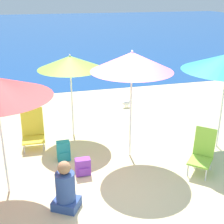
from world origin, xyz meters
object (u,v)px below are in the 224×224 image
beach_chair_yellow (33,129)px  person_seated_near (66,189)px  backpack_teal (63,151)px  beach_umbrella_pink (132,62)px  beach_umbrella_lime (70,63)px  beach_chair_lime (203,151)px  seagull (127,103)px  backpack_purple (83,167)px

beach_chair_yellow → person_seated_near: bearing=-78.0°
beach_chair_yellow → backpack_teal: beach_chair_yellow is taller
beach_umbrella_pink → beach_umbrella_lime: beach_umbrella_pink is taller
beach_umbrella_pink → person_seated_near: beach_umbrella_pink is taller
beach_chair_lime → seagull: beach_chair_lime is taller
beach_chair_yellow → beach_umbrella_lime: bearing=21.1°
beach_chair_lime → backpack_teal: size_ratio=2.07×
beach_umbrella_lime → beach_chair_yellow: 1.75m
beach_umbrella_pink → beach_chair_lime: beach_umbrella_pink is taller
backpack_purple → beach_umbrella_lime: bearing=87.3°
backpack_teal → person_seated_near: bearing=-95.3°
beach_umbrella_lime → seagull: size_ratio=7.50×
beach_chair_lime → person_seated_near: size_ratio=0.99×
beach_chair_lime → backpack_teal: bearing=-160.1°
beach_umbrella_pink → backpack_teal: beach_umbrella_pink is taller
beach_umbrella_lime → backpack_teal: beach_umbrella_lime is taller
person_seated_near → backpack_purple: person_seated_near is taller
beach_chair_yellow → beach_chair_lime: bearing=-30.1°
beach_umbrella_lime → beach_chair_lime: beach_umbrella_lime is taller
backpack_purple → beach_chair_lime: bearing=-11.3°
backpack_purple → seagull: backpack_purple is taller
beach_umbrella_pink → seagull: 3.57m
backpack_teal → seagull: 3.53m
beach_chair_yellow → person_seated_near: same height
backpack_teal → beach_chair_yellow: bearing=124.5°
beach_umbrella_pink → beach_chair_lime: (1.18, -0.95, -1.64)m
beach_umbrella_lime → seagull: beach_umbrella_lime is taller
person_seated_near → seagull: person_seated_near is taller
beach_umbrella_pink → beach_chair_yellow: bearing=152.8°
beach_umbrella_lime → backpack_purple: beach_umbrella_lime is taller
beach_umbrella_pink → beach_chair_lime: size_ratio=2.65×
backpack_teal → backpack_purple: bearing=-66.0°
backpack_teal → beach_umbrella_pink: bearing=-7.2°
seagull → backpack_teal: bearing=-129.8°
beach_chair_lime → backpack_teal: (-2.60, 1.12, -0.22)m
beach_chair_yellow → person_seated_near: (0.44, -2.44, -0.05)m
seagull → beach_umbrella_lime: bearing=-141.0°
beach_umbrella_pink → backpack_purple: 2.26m
beach_chair_yellow → person_seated_near: size_ratio=1.00×
beach_umbrella_pink → beach_chair_lime: bearing=-38.6°
backpack_purple → backpack_teal: (-0.30, 0.66, 0.04)m
beach_chair_yellow → beach_chair_lime: 3.75m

